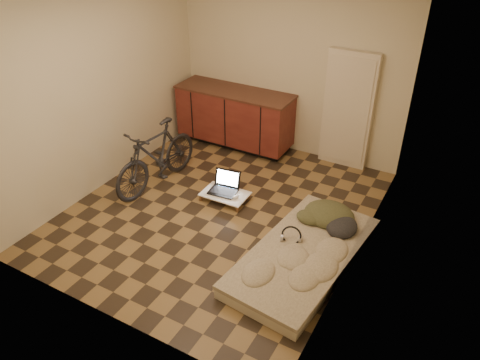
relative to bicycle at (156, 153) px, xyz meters
The scene contains 10 objects.
room_shell 1.34m from the bicycle, ahead, with size 3.50×4.00×2.60m.
cabinets 1.61m from the bicycle, 78.68° to the left, with size 1.84×0.62×0.91m.
appliance_panel 2.73m from the bicycle, 41.99° to the left, with size 0.70×0.10×1.70m, color beige.
bicycle is the anchor object (origin of this frame).
futon 2.45m from the bicycle, 12.15° to the right, with size 1.17×2.09×0.17m.
clothing_pile 2.46m from the bicycle, ahead, with size 0.64×0.53×0.25m, color #3C3E24, non-canonical shape.
headphones 2.23m from the bicycle, 11.05° to the right, with size 0.25×0.23×0.16m, color black, non-canonical shape.
lap_desk 1.08m from the bicycle, ahead, with size 0.61×0.40×0.10m.
laptop 1.03m from the bicycle, 11.19° to the left, with size 0.39×0.36×0.25m.
mouse 1.23m from the bicycle, ahead, with size 0.06×0.10×0.03m, color white.
Camera 1 is at (2.59, -4.13, 3.50)m, focal length 35.00 mm.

